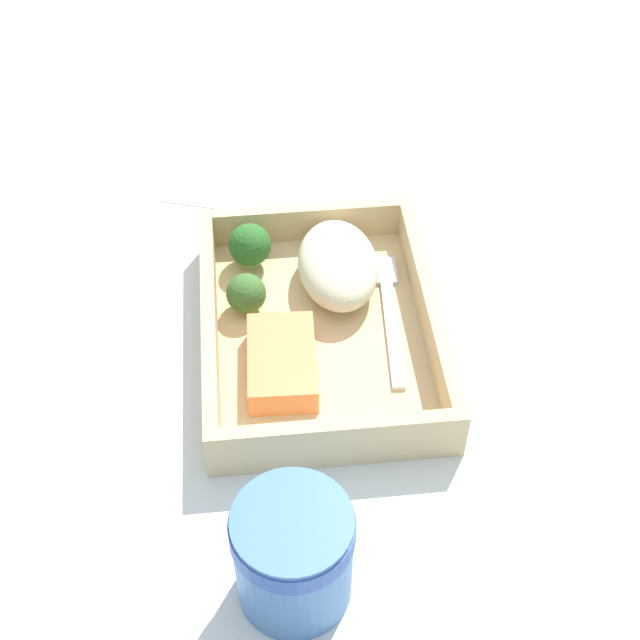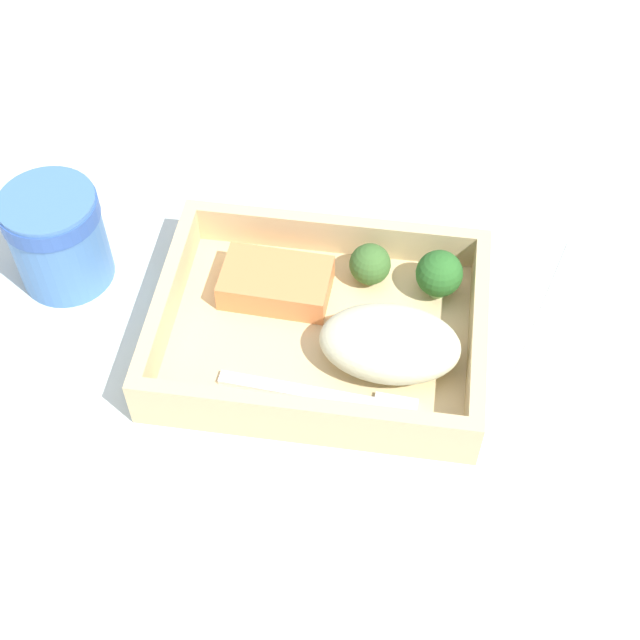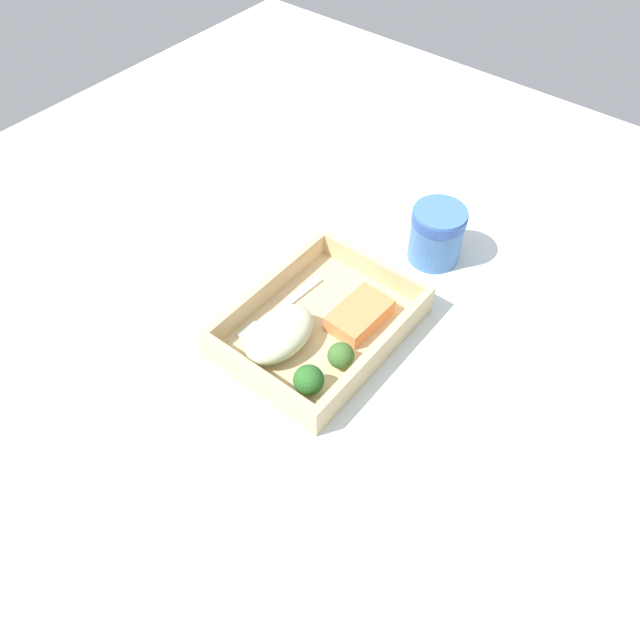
{
  "view_description": "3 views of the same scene",
  "coord_description": "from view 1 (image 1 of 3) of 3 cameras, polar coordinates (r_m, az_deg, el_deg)",
  "views": [
    {
      "loc": [
        -52.61,
        5.4,
        58.75
      ],
      "look_at": [
        0.0,
        0.0,
        2.7
      ],
      "focal_mm": 50.0,
      "sensor_mm": 36.0,
      "label": 1
    },
    {
      "loc": [
        6.4,
        -44.57,
        59.7
      ],
      "look_at": [
        0.0,
        0.0,
        2.7
      ],
      "focal_mm": 50.0,
      "sensor_mm": 36.0,
      "label": 2
    },
    {
      "loc": [
        43.77,
        34.89,
        67.9
      ],
      "look_at": [
        0.0,
        0.0,
        2.7
      ],
      "focal_mm": 35.0,
      "sensor_mm": 36.0,
      "label": 3
    }
  ],
  "objects": [
    {
      "name": "broccoli_floret_2",
      "position": [
        0.83,
        -4.52,
        4.77
      ],
      "size": [
        3.99,
        3.99,
        4.44
      ],
      "color": "#84AA67",
      "rests_on": "takeout_tray"
    },
    {
      "name": "receipt_slip",
      "position": [
        0.95,
        -4.74,
        8.59
      ],
      "size": [
        12.9,
        17.68,
        0.24
      ],
      "primitive_type": "cube",
      "rotation": [
        0.0,
        0.0,
        -0.3
      ],
      "color": "white",
      "rests_on": "ground_plane"
    },
    {
      "name": "takeout_tray",
      "position": [
        0.79,
        0.0,
        -1.05
      ],
      "size": [
        26.77,
        20.23,
        1.2
      ],
      "primitive_type": "cube",
      "color": "#D0B583",
      "rests_on": "ground_plane"
    },
    {
      "name": "mashed_potatoes",
      "position": [
        0.81,
        1.15,
        3.56
      ],
      "size": [
        11.22,
        7.22,
        4.73
      ],
      "primitive_type": "ellipsoid",
      "color": "beige",
      "rests_on": "takeout_tray"
    },
    {
      "name": "salmon_fillet",
      "position": [
        0.74,
        -2.45,
        -2.72
      ],
      "size": [
        9.37,
        6.01,
        2.55
      ],
      "primitive_type": "cube",
      "rotation": [
        0.0,
        0.0,
        -0.04
      ],
      "color": "#E7854B",
      "rests_on": "takeout_tray"
    },
    {
      "name": "fork",
      "position": [
        0.8,
        4.48,
        0.62
      ],
      "size": [
        15.88,
        2.73,
        0.44
      ],
      "color": "silver",
      "rests_on": "takeout_tray"
    },
    {
      "name": "tray_rim",
      "position": [
        0.77,
        0.0,
        0.15
      ],
      "size": [
        26.77,
        20.23,
        3.6
      ],
      "color": "#D0B583",
      "rests_on": "takeout_tray"
    },
    {
      "name": "ground_plane",
      "position": [
        0.8,
        0.0,
        -1.82
      ],
      "size": [
        160.0,
        160.0,
        2.0
      ],
      "primitive_type": "cube",
      "color": "silver"
    },
    {
      "name": "paper_cup",
      "position": [
        0.61,
        -1.73,
        -14.58
      ],
      "size": [
        8.26,
        8.26,
        9.14
      ],
      "color": "#4675B5",
      "rests_on": "ground_plane"
    },
    {
      "name": "broccoli_floret_1",
      "position": [
        0.79,
        -4.75,
        1.68
      ],
      "size": [
        3.58,
        3.58,
        3.8
      ],
      "color": "#809952",
      "rests_on": "takeout_tray"
    }
  ]
}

